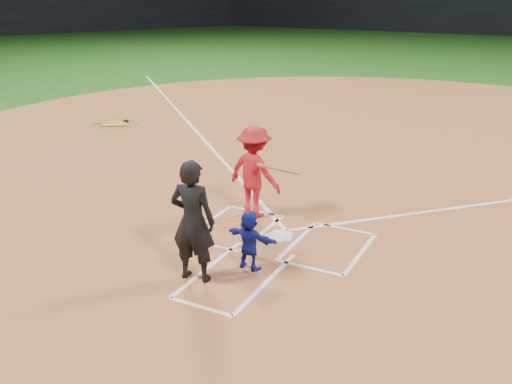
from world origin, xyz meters
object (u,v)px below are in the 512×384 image
at_px(home_plate, 280,236).
at_px(on_deck_circle, 114,124).
at_px(umpire, 193,221).
at_px(batter_at_plate, 254,172).
at_px(catcher, 249,240).

height_order(home_plate, on_deck_circle, home_plate).
relative_size(home_plate, on_deck_circle, 0.35).
height_order(umpire, batter_at_plate, umpire).
bearing_deg(on_deck_circle, batter_at_plate, -32.00).
bearing_deg(catcher, batter_at_plate, -57.51).
bearing_deg(batter_at_plate, on_deck_circle, 148.00).
xyz_separation_m(home_plate, catcher, (0.07, -1.37, 0.51)).
distance_m(home_plate, batter_at_plate, 1.50).
bearing_deg(on_deck_circle, umpire, -43.12).
xyz_separation_m(home_plate, batter_at_plate, (-0.91, 0.73, 0.94)).
bearing_deg(umpire, on_deck_circle, -51.23).
xyz_separation_m(umpire, batter_at_plate, (-0.36, 2.81, -0.07)).
distance_m(umpire, batter_at_plate, 2.84).
relative_size(umpire, batter_at_plate, 1.07).
relative_size(home_plate, catcher, 0.58).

